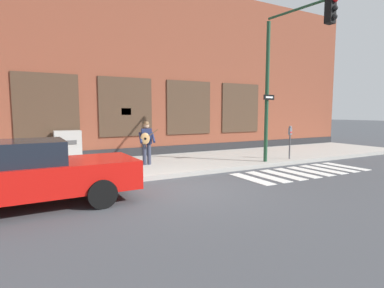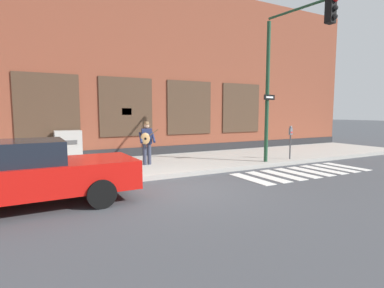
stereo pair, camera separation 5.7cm
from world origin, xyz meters
TOP-DOWN VIEW (x-y plane):
  - ground_plane at (0.00, 0.00)m, footprint 160.00×160.00m
  - sidewalk at (0.00, 3.70)m, footprint 28.00×4.46m
  - building_backdrop at (-0.00, 7.93)m, footprint 28.00×4.06m
  - crosswalk at (4.84, 0.17)m, footprint 5.20×1.90m
  - red_car at (-3.84, 0.29)m, footprint 4.63×2.05m
  - busker at (0.07, 3.50)m, footprint 0.72×0.61m
  - traffic_light at (4.72, 0.90)m, footprint 0.72×2.91m
  - parking_meter at (5.99, 1.94)m, footprint 0.13×0.11m
  - utility_box at (-2.52, 5.49)m, footprint 1.00×0.61m

SIDE VIEW (x-z plane):
  - ground_plane at x=0.00m, z-range 0.00..0.00m
  - crosswalk at x=4.84m, z-range 0.00..0.01m
  - sidewalk at x=0.00m, z-range 0.00..0.16m
  - red_car at x=-3.84m, z-range 0.01..1.54m
  - utility_box at x=-2.52m, z-range 0.16..1.44m
  - busker at x=0.07m, z-range 0.27..1.92m
  - parking_meter at x=5.99m, z-range 0.39..1.82m
  - traffic_light at x=4.72m, z-range 1.21..6.94m
  - building_backdrop at x=0.00m, z-range -0.01..8.20m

